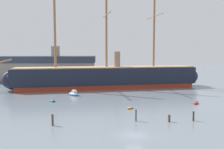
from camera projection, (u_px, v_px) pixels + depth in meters
ground_plane at (135, 135)px, 39.22m from camera, size 400.00×400.00×0.00m
tall_ship at (106, 77)px, 88.86m from camera, size 76.19×20.59×36.80m
dinghy_near_centre at (130, 108)px, 56.91m from camera, size 1.92×1.72×0.43m
dinghy_mid_left at (53, 101)px, 65.15m from camera, size 1.53×2.51×0.55m
dinghy_mid_right at (196, 102)px, 62.50m from camera, size 2.21×2.99×0.65m
motorboat_alongside_bow at (74, 94)px, 74.16m from camera, size 3.96×3.94×1.66m
motorboat_far_left at (34, 86)px, 92.62m from camera, size 3.10×1.91×1.21m
mooring_piling_nearest at (169, 118)px, 46.34m from camera, size 0.44×0.44×1.36m
mooring_piling_left_pair at (136, 115)px, 46.83m from camera, size 0.28×0.28×2.23m
mooring_piling_right_pair at (193, 116)px, 47.03m from camera, size 0.33×0.33×1.83m
mooring_piling_midwater at (53, 120)px, 44.04m from camera, size 0.37×0.37×2.04m
dockside_warehouse_left at (38, 68)px, 112.09m from camera, size 55.29×19.16×15.31m
seagull_in_flight at (111, 60)px, 58.95m from camera, size 0.41×1.17×0.13m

